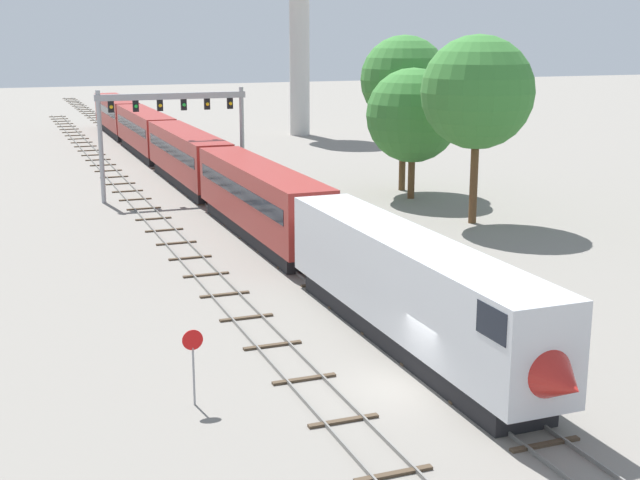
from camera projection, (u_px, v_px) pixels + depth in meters
The scene contains 9 objects.
ground_plane at pixel (408, 386), 33.16m from camera, with size 400.00×400.00×0.00m, color gray.
track_main at pixel (161, 165), 88.31m from camera, with size 2.60×200.00×0.16m.
track_near at pixel (139, 204), 68.23m from camera, with size 2.60×160.00×0.16m.
passenger_train at pixel (186, 156), 76.42m from camera, with size 3.04×107.70×4.80m.
signal_gantry at pixel (173, 118), 69.48m from camera, with size 12.10×0.49×8.85m.
stop_sign at pixel (193, 356), 31.10m from camera, with size 0.76×0.08×2.88m.
trackside_tree_left at pixel (413, 116), 69.24m from camera, with size 7.53×7.53×10.51m.
trackside_tree_mid at pixel (404, 80), 72.33m from camera, with size 7.35×7.35×13.03m.
trackside_tree_right at pixel (477, 93), 59.53m from camera, with size 7.84×7.84×13.11m.
Camera 1 is at (-14.23, -27.67, 13.19)m, focal length 48.68 mm.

